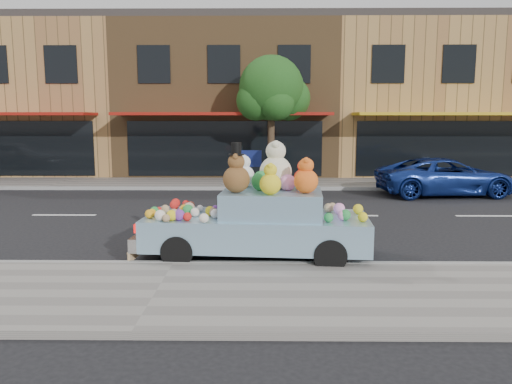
{
  "coord_description": "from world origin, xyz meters",
  "views": [
    {
      "loc": [
        1.61,
        -13.85,
        2.75
      ],
      "look_at": [
        1.5,
        -3.84,
        1.25
      ],
      "focal_mm": 35.0,
      "sensor_mm": 36.0,
      "label": 1
    }
  ],
  "objects": [
    {
      "name": "near_sidewalk",
      "position": [
        0.0,
        -6.5,
        0.06
      ],
      "size": [
        60.0,
        3.0,
        0.12
      ],
      "primitive_type": "cube",
      "color": "gray",
      "rests_on": "ground"
    },
    {
      "name": "far_kerb",
      "position": [
        0.0,
        5.0,
        0.07
      ],
      "size": [
        60.0,
        0.12,
        0.13
      ],
      "primitive_type": "cube",
      "color": "gray",
      "rests_on": "ground"
    },
    {
      "name": "near_kerb",
      "position": [
        0.0,
        -5.0,
        0.07
      ],
      "size": [
        60.0,
        0.12,
        0.13
      ],
      "primitive_type": "cube",
      "color": "gray",
      "rests_on": "ground"
    },
    {
      "name": "far_sidewalk",
      "position": [
        0.0,
        6.5,
        0.06
      ],
      "size": [
        60.0,
        3.0,
        0.12
      ],
      "primitive_type": "cube",
      "color": "gray",
      "rests_on": "ground"
    },
    {
      "name": "art_car",
      "position": [
        1.55,
        -4.27,
        0.81
      ],
      "size": [
        4.61,
        2.09,
        2.3
      ],
      "rotation": [
        0.0,
        0.0,
        -0.08
      ],
      "color": "black",
      "rests_on": "ground"
    },
    {
      "name": "street_tree",
      "position": [
        2.03,
        6.55,
        3.69
      ],
      "size": [
        3.0,
        2.7,
        5.22
      ],
      "color": "#38281C",
      "rests_on": "ground"
    },
    {
      "name": "storefront_right",
      "position": [
        10.0,
        11.97,
        3.64
      ],
      "size": [
        10.0,
        9.8,
        7.3
      ],
      "color": "#A67C45",
      "rests_on": "ground"
    },
    {
      "name": "car_blue",
      "position": [
        8.16,
        3.78,
        0.67
      ],
      "size": [
        4.96,
        2.6,
        1.33
      ],
      "primitive_type": "imported",
      "rotation": [
        0.0,
        0.0,
        1.65
      ],
      "color": "navy",
      "rests_on": "ground"
    },
    {
      "name": "ground",
      "position": [
        0.0,
        0.0,
        0.0
      ],
      "size": [
        120.0,
        120.0,
        0.0
      ],
      "primitive_type": "plane",
      "color": "black",
      "rests_on": "ground"
    },
    {
      "name": "storefront_mid",
      "position": [
        0.0,
        11.97,
        3.64
      ],
      "size": [
        10.0,
        9.8,
        7.3
      ],
      "color": "brown",
      "rests_on": "ground"
    },
    {
      "name": "storefront_left",
      "position": [
        -10.0,
        11.97,
        3.64
      ],
      "size": [
        10.0,
        9.8,
        7.3
      ],
      "color": "#A67C45",
      "rests_on": "ground"
    }
  ]
}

